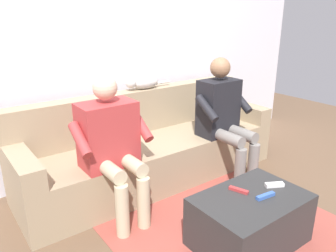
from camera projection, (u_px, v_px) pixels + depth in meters
name	position (u px, v px, depth m)	size (l,w,h in m)	color
ground_plane	(200.00, 210.00, 2.73)	(8.00, 8.00, 0.00)	brown
back_wall	(122.00, 47.00, 3.24)	(5.04, 0.06, 2.45)	silver
couch	(151.00, 150.00, 3.19)	(2.53, 0.75, 0.83)	#9E896B
coffee_table	(250.00, 220.00, 2.29)	(0.77, 0.52, 0.37)	#2D2D2D
person_left_seated	(223.00, 114.00, 3.11)	(0.53, 0.57, 1.16)	black
person_right_seated	(112.00, 141.00, 2.48)	(0.58, 0.53, 1.12)	#B23838
cat_on_backrest	(143.00, 82.00, 3.21)	(0.51, 0.15, 0.14)	silver
remote_white	(274.00, 185.00, 2.35)	(0.13, 0.04, 0.03)	white
remote_blue	(266.00, 196.00, 2.21)	(0.15, 0.03, 0.02)	#3860B7
remote_red	(239.00, 190.00, 2.29)	(0.14, 0.03, 0.02)	#B73333
floor_rug	(230.00, 230.00, 2.47)	(1.64, 1.83, 0.01)	#9E473D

